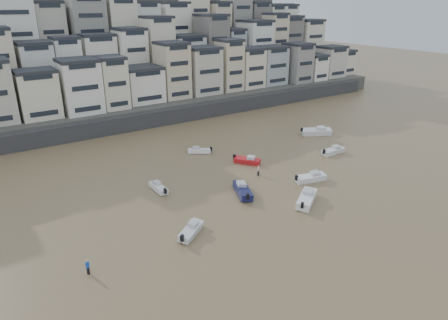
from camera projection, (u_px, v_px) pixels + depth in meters
ground at (348, 314)px, 36.84m from camera, size 400.00×400.00×0.00m
harbor_wall at (153, 119)px, 91.48m from camera, size 140.00×3.00×3.50m
hillside at (109, 50)px, 120.47m from camera, size 141.04×66.00×50.00m
boat_b at (311, 177)px, 63.77m from camera, size 5.88×3.05×1.53m
boat_f at (159, 187)px, 60.63m from camera, size 1.61×4.68×1.27m
boat_d at (333, 150)px, 75.30m from camera, size 5.40×1.83×1.47m
boat_g at (316, 131)px, 85.67m from camera, size 7.13×5.28×1.88m
boat_a at (307, 197)px, 56.89m from camera, size 6.56×5.37×1.77m
boat_e at (247, 160)px, 70.81m from camera, size 4.31×5.16×1.40m
boat_c at (243, 189)px, 59.39m from camera, size 4.12×6.40×1.66m
boat_h at (199, 150)px, 75.58m from camera, size 4.76×3.90×1.28m
boat_j at (191, 230)px, 49.18m from camera, size 5.12×4.32×1.39m
person_blue at (88, 267)px, 42.02m from camera, size 0.44×0.44×1.74m
person_pink at (258, 170)px, 65.83m from camera, size 0.44×0.44×1.74m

